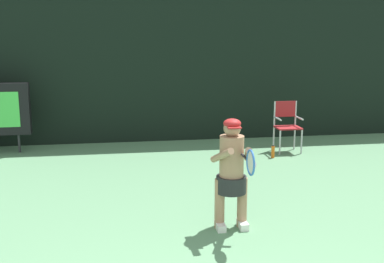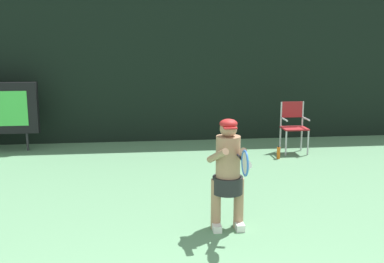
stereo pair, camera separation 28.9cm
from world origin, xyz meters
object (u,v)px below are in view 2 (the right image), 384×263
object	(u,v)px
umpire_chair	(294,124)
tennis_racket	(245,163)
tennis_player	(228,170)
water_bottle	(278,153)

from	to	relation	value
umpire_chair	tennis_racket	bearing A→B (deg)	-115.51
tennis_player	tennis_racket	size ratio (longest dim) A/B	2.40
umpire_chair	water_bottle	world-z (taller)	umpire_chair
umpire_chair	tennis_racket	size ratio (longest dim) A/B	1.79
umpire_chair	water_bottle	xyz separation A→B (m)	(-0.47, -0.51, -0.50)
water_bottle	tennis_player	size ratio (longest dim) A/B	0.18
tennis_player	water_bottle	bearing A→B (deg)	63.09
tennis_racket	tennis_player	bearing A→B (deg)	81.70
water_bottle	tennis_player	bearing A→B (deg)	-116.91
water_bottle	tennis_racket	xyz separation A→B (m)	(-1.61, -3.84, 0.89)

